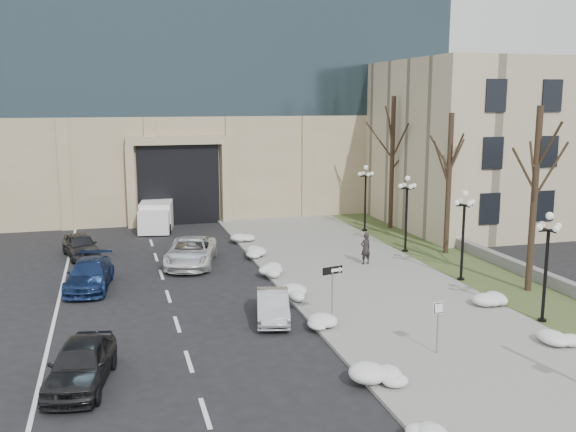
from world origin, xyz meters
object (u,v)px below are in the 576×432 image
car_a (81,364)px  car_c (89,275)px  car_b (273,306)px  lamppost_c (407,203)px  lamppost_a (547,252)px  car_d (191,252)px  box_truck (157,215)px  one_way_sign (336,277)px  pedestrian (366,249)px  car_e (81,245)px  keep_sign (438,317)px  lamppost_d (365,189)px  lamppost_b (464,223)px

car_a → car_c: 11.40m
car_b → lamppost_c: lamppost_c is taller
car_b → lamppost_a: bearing=-5.3°
car_a → car_d: 15.55m
car_d → box_truck: bearing=109.3°
car_c → one_way_sign: (9.88, -8.52, 1.44)m
car_c → pedestrian: 14.88m
car_e → pedestrian: (15.53, -6.49, 0.30)m
car_b → keep_sign: 7.30m
car_e → pedestrian: bearing=-35.6°
one_way_sign → car_e: bearing=111.1°
car_b → one_way_sign: size_ratio=1.46×
car_e → lamppost_c: bearing=-25.4°
car_b → lamppost_a: (10.80, -3.45, 2.45)m
lamppost_c → car_d: bearing=177.5°
box_truck → keep_sign: (8.04, -26.95, 0.56)m
pedestrian → one_way_sign: (-5.00, -8.90, 1.15)m
car_a → lamppost_a: size_ratio=0.94×
car_c → lamppost_a: size_ratio=1.04×
car_c → lamppost_d: size_ratio=1.04×
car_d → lamppost_d: size_ratio=1.16×
car_a → lamppost_d: lamppost_d is taller
one_way_sign → lamppost_b: size_ratio=0.55×
car_a → car_b: size_ratio=1.18×
car_c → car_a: bearing=-82.8°
car_e → box_truck: size_ratio=0.64×
one_way_sign → car_a: bearing=-177.1°
car_c → lamppost_a: bearing=-22.2°
car_e → pedestrian: 16.84m
one_way_sign → lamppost_a: lamppost_a is taller
car_e → car_d: bearing=-44.2°
lamppost_c → car_b: bearing=-138.5°
car_a → car_d: bearing=80.5°
car_a → keep_sign: (12.44, -0.95, 0.76)m
car_a → car_c: size_ratio=0.91×
pedestrian → car_c: bearing=-13.4°
car_c → lamppost_c: lamppost_c is taller
car_a → box_truck: (4.40, 26.00, 0.20)m
car_b → box_truck: bearing=110.9°
box_truck → lamppost_b: 23.30m
car_a → car_b: car_a is taller
keep_sign → lamppost_d: size_ratio=0.44×
one_way_sign → lamppost_b: bearing=15.1°
car_c → lamppost_b: lamppost_b is taller
car_e → one_way_sign: (10.54, -15.39, 1.45)m
car_c → lamppost_a: 21.28m
car_b → car_e: 16.10m
pedestrian → box_truck: 17.67m
lamppost_a → pedestrian: bearing=108.3°
car_a → lamppost_b: lamppost_b is taller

